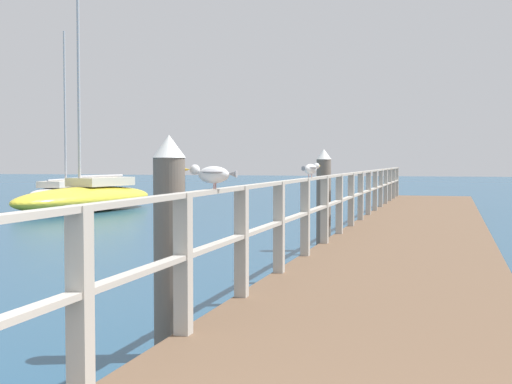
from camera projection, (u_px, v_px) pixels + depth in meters
The scene contains 8 objects.
pier_deck at pixel (416, 237), 14.43m from camera, with size 2.81×27.10×0.39m, color brown.
pier_railing at pixel (351, 193), 14.74m from camera, with size 0.12×25.62×1.11m.
dock_piling_near at pixel (170, 246), 6.26m from camera, with size 0.29×0.29×1.98m.
dock_piling_far at pixel (324, 199), 13.77m from camera, with size 0.29×0.29×1.98m.
seagull_foreground at pixel (213, 174), 6.23m from camera, with size 0.48×0.18×0.21m.
seagull_background at pixel (311, 168), 10.50m from camera, with size 0.24×0.46×0.21m.
boat_2 at pixel (87, 197), 24.53m from camera, with size 3.20×7.19×7.51m.
boat_4 at pixel (63, 190), 34.04m from camera, with size 2.90×6.39×7.97m.
Camera 1 is at (0.69, -1.17, 1.75)m, focal length 49.86 mm.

